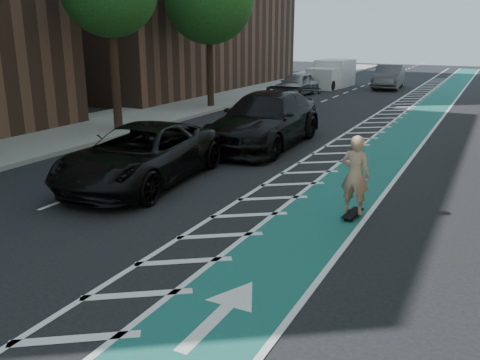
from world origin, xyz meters
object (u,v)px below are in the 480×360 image
Objects in this scene: suv_near at (141,155)px; barrel_a at (167,140)px; skateboarder at (355,175)px; suv_far at (265,120)px.

barrel_a is at bearing 107.50° from suv_near.
skateboarder is 7.91m from suv_far.
suv_far is (-5.01, 6.12, -0.06)m from skateboarder.
suv_near is at bearing -102.13° from suv_far.
suv_near is 6.16m from suv_far.
suv_far reaches higher than suv_near.
barrel_a is at bearing -133.70° from suv_far.
suv_far is at bearing -45.73° from skateboarder.
skateboarder reaches higher than suv_near.
suv_near is at bearing 4.43° from skateboarder.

